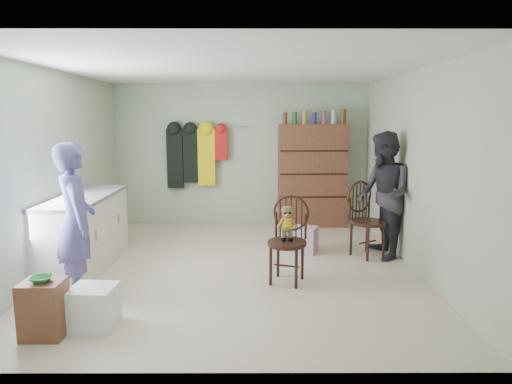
{
  "coord_description": "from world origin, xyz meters",
  "views": [
    {
      "loc": [
        0.23,
        -5.69,
        1.91
      ],
      "look_at": [
        0.25,
        0.2,
        0.95
      ],
      "focal_mm": 32.0,
      "sensor_mm": 36.0,
      "label": 1
    }
  ],
  "objects_px": {
    "counter": "(85,231)",
    "chair_front": "(288,233)",
    "chair_far": "(365,216)",
    "dresser": "(312,175)"
  },
  "relations": [
    {
      "from": "chair_far",
      "to": "dresser",
      "type": "distance_m",
      "value": 1.91
    },
    {
      "from": "chair_front",
      "to": "dresser",
      "type": "bearing_deg",
      "value": 96.15
    },
    {
      "from": "dresser",
      "to": "chair_front",
      "type": "bearing_deg",
      "value": -102.56
    },
    {
      "from": "counter",
      "to": "chair_front",
      "type": "distance_m",
      "value": 2.63
    },
    {
      "from": "chair_front",
      "to": "dresser",
      "type": "relative_size",
      "value": 0.49
    },
    {
      "from": "chair_front",
      "to": "chair_far",
      "type": "relative_size",
      "value": 0.97
    },
    {
      "from": "chair_front",
      "to": "chair_far",
      "type": "xyz_separation_m",
      "value": [
        1.14,
        1.01,
        -0.03
      ]
    },
    {
      "from": "counter",
      "to": "chair_front",
      "type": "bearing_deg",
      "value": -11.5
    },
    {
      "from": "chair_far",
      "to": "dresser",
      "type": "bearing_deg",
      "value": 73.8
    },
    {
      "from": "chair_far",
      "to": "dresser",
      "type": "height_order",
      "value": "dresser"
    }
  ]
}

